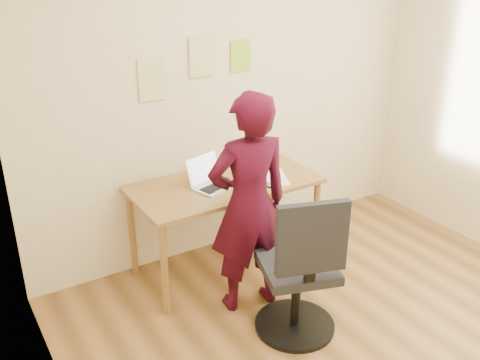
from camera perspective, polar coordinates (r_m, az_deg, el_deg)
room at (r=2.95m, az=17.04°, el=2.56°), size 3.58×3.58×2.78m
desk at (r=4.04m, az=-1.62°, el=-1.38°), size 1.40×0.70×0.74m
laptop at (r=3.92m, az=-3.15°, el=-0.01°), size 0.36×0.33×0.21m
paper_sheet at (r=4.09m, az=3.33°, el=0.29°), size 0.35×0.40×0.00m
phone at (r=3.96m, az=2.81°, el=-0.45°), size 0.10×0.14×0.01m
wall_note_left at (r=3.91m, az=-9.32°, el=10.51°), size 0.21×0.00×0.30m
wall_note_mid at (r=4.05m, az=-4.07°, el=13.00°), size 0.21×0.00×0.30m
wall_note_right at (r=4.22m, az=0.11°, el=13.13°), size 0.18×0.00×0.24m
office_chair at (r=3.46m, az=6.49°, el=-10.26°), size 0.57×0.59×1.03m
person at (r=3.56m, az=0.94°, el=-2.69°), size 0.62×0.46×1.56m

